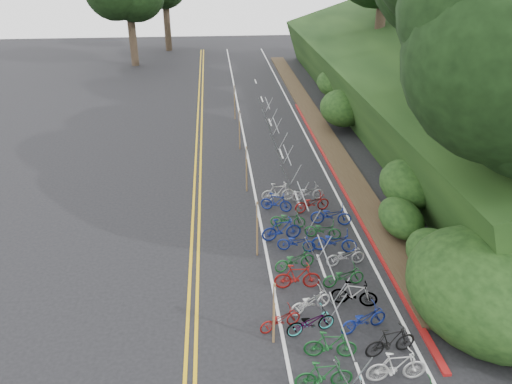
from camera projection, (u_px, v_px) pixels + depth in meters
ground at (253, 341)px, 16.28m from camera, size 120.00×120.00×0.00m
road_markings at (249, 199)px, 25.32m from camera, size 7.47×80.00×0.01m
red_curb at (338, 179)px, 27.40m from camera, size 0.25×28.00×0.10m
embankment at (423, 96)px, 33.12m from camera, size 14.30×48.14×9.11m
bike_rack_front at (340, 331)px, 15.48m from camera, size 1.14×3.08×1.17m
bike_racks_rest at (287, 160)px, 27.71m from camera, size 1.14×23.00×1.17m
signpost_near at (274, 309)px, 15.65m from camera, size 0.08×0.40×2.35m
signposts_rest at (243, 145)px, 28.16m from camera, size 0.08×18.40×2.50m
bike_front at (280, 319)px, 16.64m from camera, size 1.02×1.60×0.79m
bike_valet at (325, 270)px, 18.99m from camera, size 3.33×14.62×1.10m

